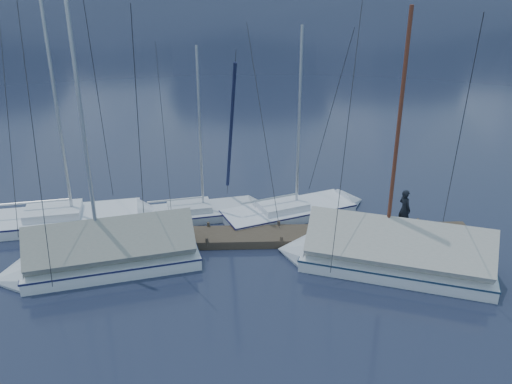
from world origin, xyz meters
TOP-DOWN VIEW (x-y plane):
  - ground at (0.00, 0.00)m, footprint 1000.00×1000.00m
  - dock at (0.00, 2.00)m, footprint 18.00×1.50m
  - mooring_posts at (-0.50, 2.00)m, footprint 15.12×1.52m
  - sailboat_open_left at (-7.47, 3.97)m, footprint 8.15×3.72m
  - sailboat_open_mid at (-1.87, 4.50)m, footprint 6.55×3.10m
  - sailboat_open_right at (2.39, 4.58)m, footprint 7.20×4.38m
  - sailboat_covered_near at (4.59, -0.32)m, footprint 8.47×5.03m
  - sailboat_covered_far at (-6.08, -0.07)m, footprint 7.87×3.97m
  - person at (6.23, 2.33)m, footprint 0.62×0.73m

SIDE VIEW (x-z plane):
  - ground at x=0.00m, z-range 0.00..0.00m
  - dock at x=0.00m, z-range -0.16..0.38m
  - sailboat_open_mid at x=-1.87m, z-range -4.04..4.33m
  - sailboat_open_right at x=2.39m, z-range -4.45..4.77m
  - sailboat_open_left at x=-7.47m, z-range -5.03..5.40m
  - mooring_posts at x=-0.50m, z-range 0.17..0.52m
  - sailboat_covered_far at x=-6.08m, z-range -4.78..5.81m
  - sailboat_covered_near at x=4.59m, z-range -4.75..5.80m
  - person at x=6.23m, z-range 0.34..2.04m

